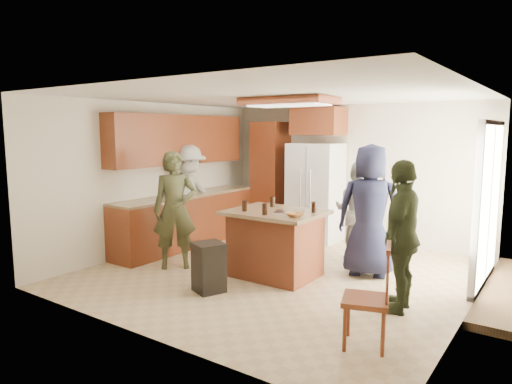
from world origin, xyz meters
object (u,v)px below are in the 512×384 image
Objects in this scene: person_counter at (188,196)px; trash_bin at (209,267)px; person_side_right at (402,236)px; spindle_chair at (368,300)px; person_behind_left at (357,211)px; kitchen_island at (275,243)px; person_behind_right at (370,211)px; person_front_left at (175,210)px; refrigerator at (315,192)px.

person_counter is 2.84× the size of trash_bin.
person_side_right reaches higher than spindle_chair.
spindle_chair is (1.24, -2.73, -0.32)m from person_behind_left.
person_behind_right is at bearing 36.12° from kitchen_island.
trash_bin is 0.63× the size of spindle_chair.
person_behind_right reaches higher than person_front_left.
person_behind_right reaches higher than trash_bin.
refrigerator reaches higher than person_front_left.
person_counter is at bearing -8.92° from person_behind_right.
person_counter is 0.99× the size of refrigerator.
kitchen_island is 1.29× the size of spindle_chair.
person_side_right is 1.88m from kitchen_island.
kitchen_island is 2.26m from spindle_chair.
person_behind_right reaches higher than person_behind_left.
refrigerator is 2.37m from kitchen_island.
person_side_right is at bearing -87.19° from person_counter.
person_front_left is 1.01× the size of person_side_right.
person_side_right is at bearing 123.35° from person_behind_left.
person_side_right is (3.25, 0.27, -0.01)m from person_front_left.
person_behind_right is 2.36m from trash_bin.
person_side_right is 1.14m from spindle_chair.
person_behind_left is at bearing 68.47° from trash_bin.
refrigerator is 1.41× the size of kitchen_island.
person_behind_right reaches higher than spindle_chair.
person_front_left is 0.97× the size of refrigerator.
kitchen_island reaches higher than trash_bin.
person_side_right is at bearing -41.34° from person_front_left.
person_counter reaches higher than person_front_left.
person_behind_right is at bearing 121.74° from person_behind_left.
person_counter is at bearing -104.97° from person_side_right.
kitchen_island is 1.08m from trash_bin.
person_behind_right is at bearing -42.51° from refrigerator.
refrigerator is 4.32m from spindle_chair.
spindle_chair is at bearing -1.76° from person_side_right.
person_front_left is 1.57m from kitchen_island.
person_side_right is 2.37m from trash_bin.
person_front_left is 2.82m from person_behind_left.
trash_bin is at bearing 172.69° from spindle_chair.
person_side_right is at bearing 91.65° from spindle_chair.
trash_bin is (-1.41, -1.79, -0.61)m from person_behind_right.
spindle_chair reaches higher than trash_bin.
person_front_left is at bearing -160.42° from kitchen_island.
spindle_chair is (1.85, -1.30, -0.02)m from kitchen_island.
trash_bin is (-0.96, -2.45, -0.46)m from person_behind_left.
person_behind_left is at bearing -2.64° from person_front_left.
person_counter is 4.49m from spindle_chair.
person_side_right is (1.21, -1.67, 0.08)m from person_behind_left.
person_behind_right is 2.94× the size of trash_bin.
person_behind_left is at bearing 66.83° from kitchen_island.
kitchen_island is (-0.61, -1.43, -0.30)m from person_behind_left.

